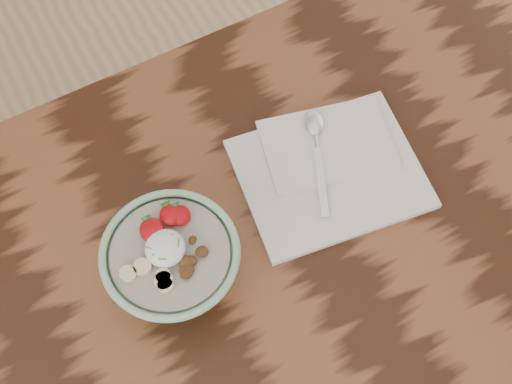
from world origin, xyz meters
The scene contains 4 objects.
table centered at (0.00, 0.00, 65.70)cm, with size 160.00×90.00×75.00cm.
breakfast_bowl centered at (0.28, 9.03, 81.10)cm, with size 17.94×17.94×12.06cm.
napkin centered at (27.56, 13.83, 75.67)cm, with size 28.77×24.91×1.60cm.
spoon centered at (28.01, 18.66, 76.99)cm, with size 9.29×17.17×0.94cm.
Camera 1 is at (-5.96, -25.42, 168.09)cm, focal length 50.00 mm.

